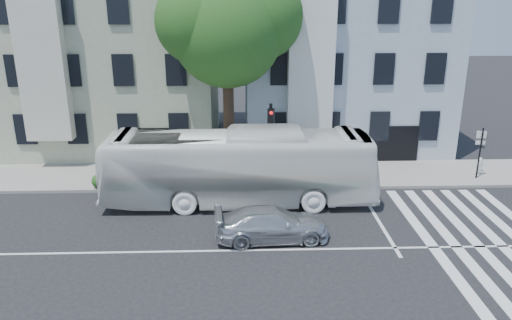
{
  "coord_description": "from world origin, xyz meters",
  "views": [
    {
      "loc": [
        0.59,
        -16.89,
        9.33
      ],
      "look_at": [
        1.27,
        3.66,
        2.4
      ],
      "focal_mm": 35.0,
      "sensor_mm": 36.0,
      "label": 1
    }
  ],
  "objects_px": {
    "bus": "(239,167)",
    "fire_hydrant": "(480,164)",
    "sedan": "(272,224)",
    "traffic_signal": "(271,135)"
  },
  "relations": [
    {
      "from": "fire_hydrant",
      "to": "bus",
      "type": "bearing_deg",
      "value": -165.45
    },
    {
      "from": "sedan",
      "to": "traffic_signal",
      "type": "height_order",
      "value": "traffic_signal"
    },
    {
      "from": "bus",
      "to": "fire_hydrant",
      "type": "bearing_deg",
      "value": -75.33
    },
    {
      "from": "bus",
      "to": "sedan",
      "type": "bearing_deg",
      "value": -160.89
    },
    {
      "from": "bus",
      "to": "fire_hydrant",
      "type": "distance_m",
      "value": 13.4
    },
    {
      "from": "bus",
      "to": "sedan",
      "type": "height_order",
      "value": "bus"
    },
    {
      "from": "fire_hydrant",
      "to": "sedan",
      "type": "bearing_deg",
      "value": -148.64
    },
    {
      "from": "bus",
      "to": "sedan",
      "type": "distance_m",
      "value": 4.1
    },
    {
      "from": "bus",
      "to": "traffic_signal",
      "type": "xyz_separation_m",
      "value": [
        1.54,
        1.59,
        1.05
      ]
    },
    {
      "from": "bus",
      "to": "sedan",
      "type": "relative_size",
      "value": 2.76
    }
  ]
}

